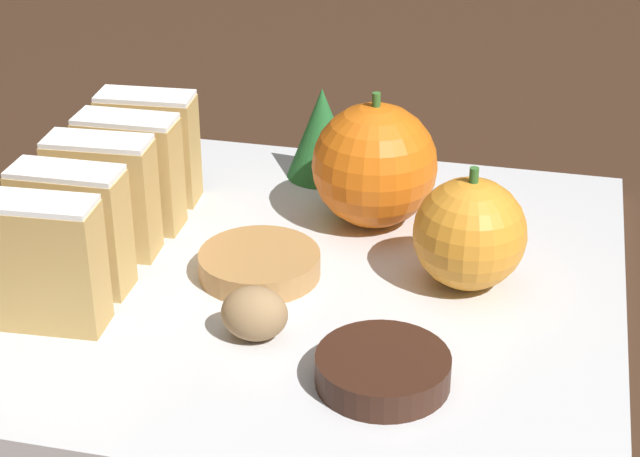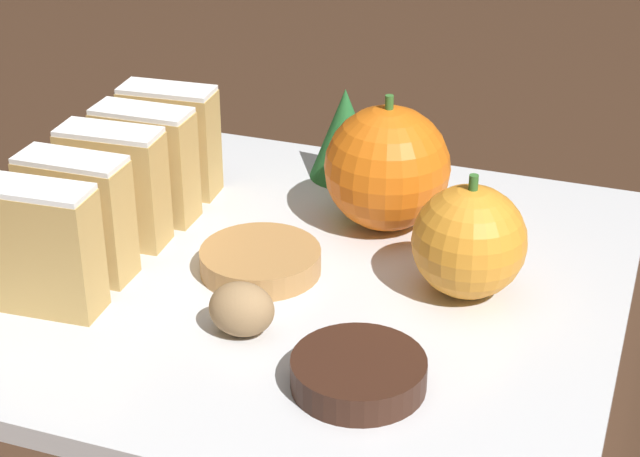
{
  "view_description": "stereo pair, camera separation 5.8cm",
  "coord_description": "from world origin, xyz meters",
  "views": [
    {
      "loc": [
        0.12,
        -0.5,
        0.31
      ],
      "look_at": [
        0.0,
        0.0,
        0.04
      ],
      "focal_mm": 60.0,
      "sensor_mm": 36.0,
      "label": 1
    },
    {
      "loc": [
        0.18,
        -0.49,
        0.31
      ],
      "look_at": [
        0.0,
        0.0,
        0.04
      ],
      "focal_mm": 60.0,
      "sensor_mm": 36.0,
      "label": 2
    }
  ],
  "objects": [
    {
      "name": "stollen_slice_third",
      "position": [
        -0.13,
        -0.0,
        0.05
      ],
      "size": [
        0.06,
        0.03,
        0.07
      ],
      "color": "tan",
      "rests_on": "serving_platter"
    },
    {
      "name": "stollen_slice_fifth",
      "position": [
        -0.13,
        0.07,
        0.05
      ],
      "size": [
        0.06,
        0.03,
        0.07
      ],
      "color": "tan",
      "rests_on": "serving_platter"
    },
    {
      "name": "chocolate_cookie",
      "position": [
        0.05,
        -0.09,
        0.02
      ],
      "size": [
        0.06,
        0.06,
        0.02
      ],
      "color": "#381E14",
      "rests_on": "serving_platter"
    },
    {
      "name": "evergreen_sprig",
      "position": [
        -0.03,
        0.13,
        0.04
      ],
      "size": [
        0.05,
        0.05,
        0.06
      ],
      "color": "#23662D",
      "rests_on": "serving_platter"
    },
    {
      "name": "serving_platter",
      "position": [
        0.0,
        0.0,
        0.01
      ],
      "size": [
        0.33,
        0.34,
        0.01
      ],
      "color": "silver",
      "rests_on": "ground_plane"
    },
    {
      "name": "ground_plane",
      "position": [
        0.0,
        0.0,
        0.0
      ],
      "size": [
        6.0,
        6.0,
        0.0
      ],
      "primitive_type": "plane",
      "color": "#382316"
    },
    {
      "name": "stollen_slice_second",
      "position": [
        -0.13,
        -0.04,
        0.05
      ],
      "size": [
        0.06,
        0.03,
        0.07
      ],
      "color": "tan",
      "rests_on": "serving_platter"
    },
    {
      "name": "orange_near",
      "position": [
        0.08,
        0.01,
        0.04
      ],
      "size": [
        0.06,
        0.06,
        0.07
      ],
      "color": "orange",
      "rests_on": "serving_platter"
    },
    {
      "name": "orange_far",
      "position": [
        0.02,
        0.07,
        0.05
      ],
      "size": [
        0.08,
        0.08,
        0.08
      ],
      "color": "orange",
      "rests_on": "serving_platter"
    },
    {
      "name": "stollen_slice_fourth",
      "position": [
        -0.13,
        0.03,
        0.05
      ],
      "size": [
        0.06,
        0.03,
        0.07
      ],
      "color": "tan",
      "rests_on": "serving_platter"
    },
    {
      "name": "stollen_slice_front",
      "position": [
        -0.13,
        -0.08,
        0.05
      ],
      "size": [
        0.06,
        0.03,
        0.07
      ],
      "color": "tan",
      "rests_on": "serving_platter"
    },
    {
      "name": "walnut",
      "position": [
        -0.02,
        -0.07,
        0.03
      ],
      "size": [
        0.03,
        0.03,
        0.03
      ],
      "color": "#9E7A51",
      "rests_on": "serving_platter"
    },
    {
      "name": "gingerbread_cookie",
      "position": [
        -0.03,
        -0.01,
        0.02
      ],
      "size": [
        0.07,
        0.07,
        0.01
      ],
      "color": "#B27F47",
      "rests_on": "serving_platter"
    }
  ]
}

